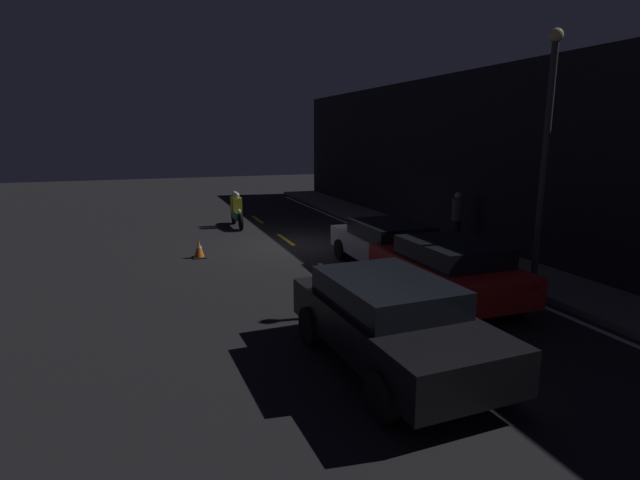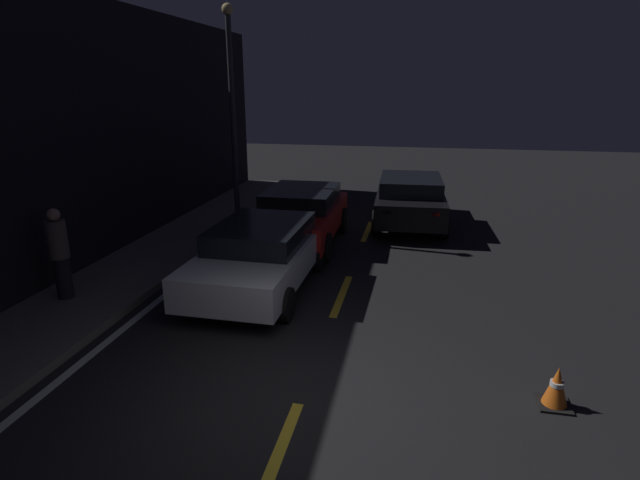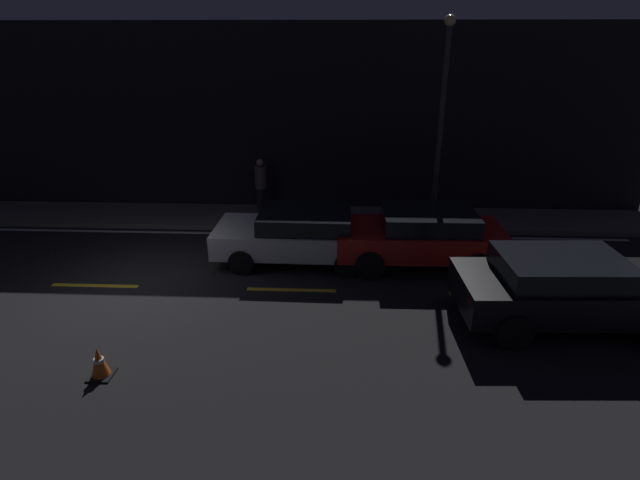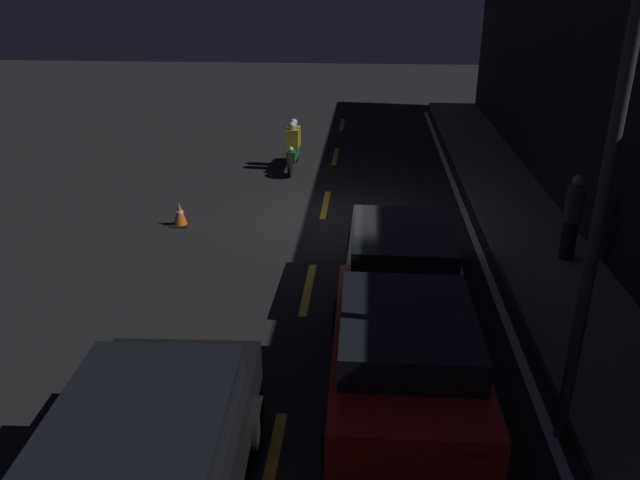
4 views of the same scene
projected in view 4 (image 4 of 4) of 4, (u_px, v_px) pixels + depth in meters
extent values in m
plane|color=black|center=(322.00, 219.00, 14.44)|extent=(56.00, 56.00, 0.00)
cube|color=#605B56|center=(524.00, 222.00, 14.09)|extent=(28.00, 1.97, 0.14)
cube|color=black|center=(597.00, 99.00, 12.92)|extent=(28.00, 0.30, 5.69)
cube|color=gold|center=(342.00, 125.00, 23.62)|extent=(2.00, 0.14, 0.01)
cube|color=gold|center=(335.00, 156.00, 19.49)|extent=(2.00, 0.14, 0.01)
cube|color=gold|center=(325.00, 205.00, 15.36)|extent=(2.00, 0.14, 0.01)
cube|color=gold|center=(308.00, 288.00, 11.23)|extent=(2.00, 0.14, 0.01)
cube|color=gold|center=(270.00, 470.00, 7.10)|extent=(2.00, 0.14, 0.01)
cube|color=silver|center=(468.00, 223.00, 14.20)|extent=(25.20, 0.14, 0.01)
cube|color=silver|center=(401.00, 261.00, 10.88)|extent=(4.08, 1.91, 0.59)
cube|color=black|center=(403.00, 240.00, 10.50)|extent=(2.26, 1.70, 0.40)
cube|color=red|center=(364.00, 308.00, 9.04)|extent=(0.06, 0.20, 0.10)
cube|color=red|center=(448.00, 312.00, 8.94)|extent=(0.06, 0.20, 0.10)
cylinder|color=black|center=(353.00, 247.00, 12.23)|extent=(0.61, 0.19, 0.61)
cylinder|color=black|center=(446.00, 250.00, 12.07)|extent=(0.61, 0.19, 0.61)
cylinder|color=black|center=(346.00, 309.00, 9.92)|extent=(0.61, 0.19, 0.61)
cylinder|color=black|center=(461.00, 315.00, 9.77)|extent=(0.61, 0.19, 0.61)
cube|color=red|center=(404.00, 354.00, 8.11)|extent=(4.02, 1.87, 0.63)
cube|color=black|center=(408.00, 327.00, 7.72)|extent=(2.22, 1.67, 0.42)
cube|color=red|center=(357.00, 448.00, 6.27)|extent=(0.06, 0.20, 0.10)
cube|color=red|center=(477.00, 453.00, 6.20)|extent=(0.06, 0.20, 0.10)
cylinder|color=black|center=(339.00, 324.00, 9.43)|extent=(0.69, 0.19, 0.69)
cylinder|color=black|center=(459.00, 328.00, 9.31)|extent=(0.69, 0.19, 0.69)
cylinder|color=black|center=(330.00, 434.00, 7.15)|extent=(0.69, 0.19, 0.69)
cylinder|color=black|center=(489.00, 442.00, 7.03)|extent=(0.69, 0.19, 0.69)
cube|color=black|center=(140.00, 426.00, 5.98)|extent=(2.38, 1.76, 0.42)
cube|color=red|center=(236.00, 353.00, 7.82)|extent=(0.07, 0.20, 0.10)
cube|color=red|center=(141.00, 351.00, 7.86)|extent=(0.07, 0.20, 0.10)
cylinder|color=black|center=(253.00, 425.00, 7.30)|extent=(0.69, 0.21, 0.69)
cylinder|color=black|center=(101.00, 422.00, 7.35)|extent=(0.69, 0.21, 0.69)
cylinder|color=black|center=(290.00, 165.00, 17.40)|extent=(0.67, 0.08, 0.67)
cylinder|color=black|center=(296.00, 151.00, 18.80)|extent=(0.67, 0.10, 0.67)
cube|color=#14592D|center=(293.00, 153.00, 18.04)|extent=(1.17, 0.24, 0.30)
sphere|color=#F2EABF|center=(291.00, 149.00, 17.50)|extent=(0.14, 0.14, 0.14)
cube|color=gold|center=(292.00, 139.00, 17.79)|extent=(0.28, 0.36, 0.55)
sphere|color=silver|center=(292.00, 126.00, 17.63)|extent=(0.22, 0.22, 0.22)
cube|color=gold|center=(294.00, 136.00, 18.15)|extent=(0.28, 0.36, 0.55)
sphere|color=silver|center=(294.00, 123.00, 18.00)|extent=(0.22, 0.22, 0.22)
cube|color=black|center=(181.00, 224.00, 14.10)|extent=(0.40, 0.40, 0.03)
cone|color=orange|center=(180.00, 213.00, 13.99)|extent=(0.30, 0.30, 0.51)
cylinder|color=white|center=(180.00, 212.00, 13.98)|extent=(0.17, 0.17, 0.06)
cylinder|color=black|center=(568.00, 239.00, 11.97)|extent=(0.28, 0.28, 0.77)
cylinder|color=#594C47|center=(574.00, 204.00, 11.69)|extent=(0.34, 0.34, 0.68)
sphere|color=tan|center=(578.00, 181.00, 11.51)|extent=(0.22, 0.22, 0.22)
cylinder|color=#333338|center=(597.00, 227.00, 6.57)|extent=(0.14, 0.14, 5.50)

